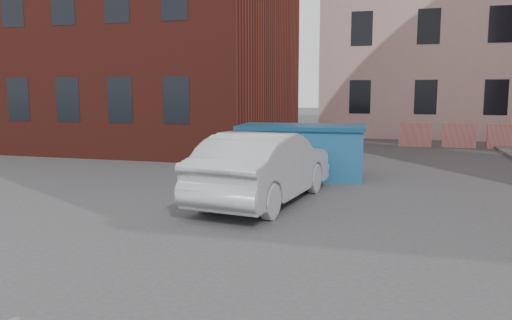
% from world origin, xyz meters
% --- Properties ---
extents(ground, '(120.00, 120.00, 0.00)m').
position_xyz_m(ground, '(0.00, 0.00, 0.00)').
color(ground, '#38383A').
rests_on(ground, ground).
extents(far_building, '(6.00, 6.00, 8.00)m').
position_xyz_m(far_building, '(-20.00, 22.00, 4.00)').
color(far_building, maroon).
rests_on(far_building, ground).
extents(barriers, '(4.70, 0.18, 1.00)m').
position_xyz_m(barriers, '(4.20, 15.00, 0.50)').
color(barriers, red).
rests_on(barriers, ground).
extents(dumpster, '(3.43, 1.93, 1.40)m').
position_xyz_m(dumpster, '(-0.68, 6.50, 0.70)').
color(dumpster, '#1E5F93').
rests_on(dumpster, ground).
extents(silver_car, '(2.15, 4.62, 1.47)m').
position_xyz_m(silver_car, '(-0.87, 3.32, 0.73)').
color(silver_car, '#B4B6BC').
rests_on(silver_car, ground).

